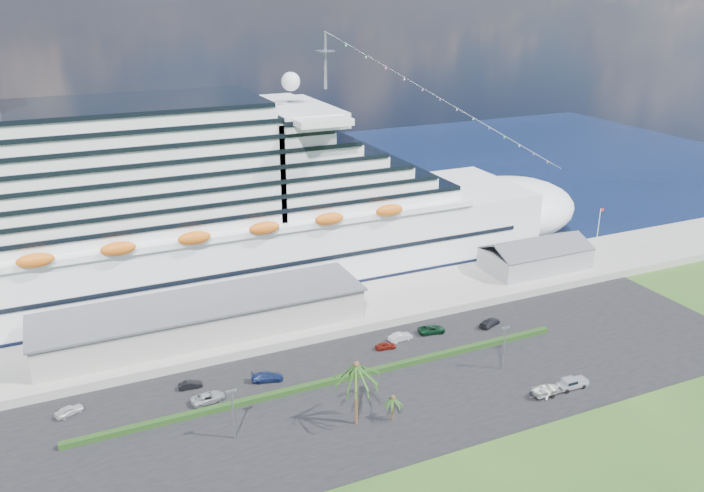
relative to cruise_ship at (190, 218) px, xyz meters
name	(u,v)px	position (x,y,z in m)	size (l,w,h in m)	color
ground	(426,422)	(21.53, -64.00, -16.69)	(420.00, 420.00, 0.00)	#234818
asphalt_lot	(393,386)	(21.53, -53.00, -16.63)	(140.00, 38.00, 0.12)	black
wharf	(327,312)	(21.53, -24.00, -15.79)	(240.00, 20.00, 1.80)	gray
water	(219,199)	(21.53, 66.00, -16.68)	(420.00, 160.00, 0.02)	black
cruise_ship	(190,218)	(0.00, 0.00, 0.00)	(191.00, 38.00, 54.00)	silver
terminal_building	(204,316)	(-3.47, -24.00, -11.68)	(61.00, 15.00, 6.30)	gray
port_shed	(535,257)	(73.53, -24.00, -12.30)	(24.00, 12.31, 7.37)	gray
flagpole	(598,231)	(91.57, -24.00, -8.43)	(1.08, 0.16, 12.00)	silver
hedge	(337,380)	(13.53, -48.00, -16.12)	(88.00, 1.10, 0.90)	black
lamp_post_left	(233,408)	(-6.47, -56.00, -11.35)	(1.60, 0.35, 8.27)	gray
lamp_post_right	(504,343)	(41.53, -56.00, -11.35)	(1.60, 0.35, 8.27)	gray
palm_tall	(356,372)	(11.53, -60.00, -7.49)	(8.82, 8.82, 11.13)	#47301E
palm_short	(393,400)	(17.03, -61.50, -13.03)	(3.53, 3.53, 4.56)	#47301E
parked_car_0	(69,410)	(-28.49, -39.48, -15.83)	(1.76, 4.38, 1.49)	silver
parked_car_1	(190,385)	(-9.65, -39.68, -15.93)	(1.36, 3.91, 1.29)	black
parked_car_2	(208,398)	(-7.84, -44.90, -15.81)	(2.53, 5.49, 1.53)	#A3A8AC
parked_car_3	(267,377)	(2.77, -42.76, -15.79)	(2.19, 5.38, 1.56)	navy
parked_car_4	(386,346)	(26.10, -41.22, -15.92)	(1.55, 3.84, 1.31)	maroon
parked_car_5	(400,337)	(30.08, -39.56, -15.79)	(1.65, 4.74, 1.56)	#B5B7BD
parked_car_6	(432,329)	(37.08, -39.32, -15.83)	(2.47, 5.35, 1.49)	black
parked_car_7	(490,322)	(49.03, -41.44, -15.82)	(2.10, 5.17, 1.50)	#222227
pickup_truck	(572,383)	(48.40, -65.84, -15.53)	(5.45, 2.19, 1.90)	black
boat_trailer	(547,390)	(43.16, -65.98, -15.38)	(6.28, 4.12, 1.80)	gray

